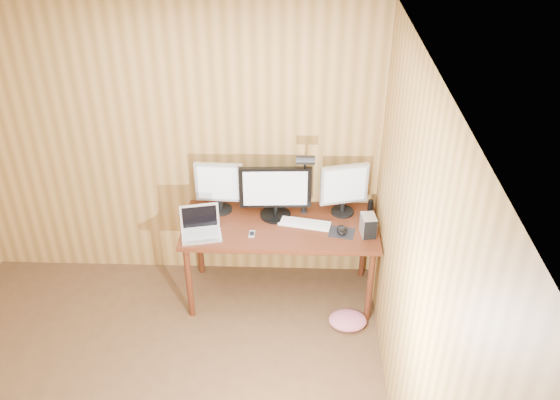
# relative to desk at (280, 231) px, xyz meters

# --- Properties ---
(room_shell) EXTENTS (4.00, 4.00, 4.00)m
(room_shell) POSITION_rel_desk_xyz_m (-0.93, -1.70, 0.62)
(room_shell) COLOR brown
(room_shell) RESTS_ON ground
(desk) EXTENTS (1.60, 0.70, 0.75)m
(desk) POSITION_rel_desk_xyz_m (0.00, 0.00, 0.00)
(desk) COLOR #471D0E
(desk) RESTS_ON floor
(monitor_center) EXTENTS (0.59, 0.26, 0.46)m
(monitor_center) POSITION_rel_desk_xyz_m (-0.04, 0.05, 0.36)
(monitor_center) COLOR black
(monitor_center) RESTS_ON desk
(monitor_left) EXTENTS (0.40, 0.19, 0.45)m
(monitor_left) POSITION_rel_desk_xyz_m (-0.51, 0.12, 0.37)
(monitor_left) COLOR black
(monitor_left) RESTS_ON desk
(monitor_right) EXTENTS (0.40, 0.19, 0.46)m
(monitor_right) POSITION_rel_desk_xyz_m (0.52, 0.12, 0.37)
(monitor_right) COLOR black
(monitor_right) RESTS_ON desk
(laptop) EXTENTS (0.36, 0.30, 0.22)m
(laptop) POSITION_rel_desk_xyz_m (-0.63, -0.21, 0.18)
(laptop) COLOR silver
(laptop) RESTS_ON desk
(keyboard) EXTENTS (0.44, 0.21, 0.02)m
(keyboard) POSITION_rel_desk_xyz_m (0.20, -0.06, 0.13)
(keyboard) COLOR white
(keyboard) RESTS_ON desk
(mousepad) EXTENTS (0.23, 0.20, 0.00)m
(mousepad) POSITION_rel_desk_xyz_m (0.50, -0.17, 0.12)
(mousepad) COLOR black
(mousepad) RESTS_ON desk
(mouse) EXTENTS (0.10, 0.14, 0.04)m
(mouse) POSITION_rel_desk_xyz_m (0.50, -0.17, 0.15)
(mouse) COLOR black
(mouse) RESTS_ON mousepad
(hard_drive) EXTENTS (0.13, 0.17, 0.17)m
(hard_drive) POSITION_rel_desk_xyz_m (0.71, -0.19, 0.21)
(hard_drive) COLOR silver
(hard_drive) RESTS_ON desk
(phone) EXTENTS (0.05, 0.09, 0.01)m
(phone) POSITION_rel_desk_xyz_m (-0.22, -0.22, 0.13)
(phone) COLOR silver
(phone) RESTS_ON desk
(speaker) EXTENTS (0.05, 0.05, 0.11)m
(speaker) POSITION_rel_desk_xyz_m (0.76, 0.15, 0.18)
(speaker) COLOR black
(speaker) RESTS_ON desk
(desk_lamp) EXTENTS (0.15, 0.22, 0.66)m
(desk_lamp) POSITION_rel_desk_xyz_m (0.19, 0.04, 0.53)
(desk_lamp) COLOR black
(desk_lamp) RESTS_ON desk
(fabric_pile) EXTENTS (0.35, 0.30, 0.10)m
(fabric_pile) POSITION_rel_desk_xyz_m (0.57, -0.44, -0.58)
(fabric_pile) COLOR #C76074
(fabric_pile) RESTS_ON floor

